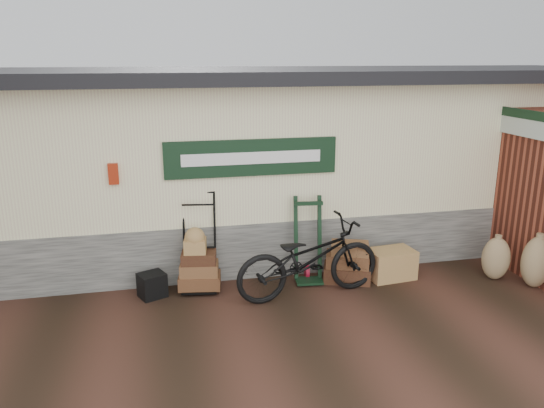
# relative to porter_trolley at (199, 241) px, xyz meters

# --- Properties ---
(ground) EXTENTS (80.00, 80.00, 0.00)m
(ground) POSITION_rel_porter_trolley_xyz_m (1.14, -0.85, -0.74)
(ground) COLOR black
(ground) RESTS_ON ground
(station_building) EXTENTS (14.40, 4.10, 3.20)m
(station_building) POSITION_rel_porter_trolley_xyz_m (1.13, 1.89, 0.87)
(station_building) COLOR #4C4C47
(station_building) RESTS_ON ground
(brick_outbuilding) EXTENTS (1.71, 4.51, 2.62)m
(brick_outbuilding) POSITION_rel_porter_trolley_xyz_m (5.83, 0.34, 0.56)
(brick_outbuilding) COLOR maroon
(brick_outbuilding) RESTS_ON ground
(porter_trolley) EXTENTS (0.82, 0.67, 1.49)m
(porter_trolley) POSITION_rel_porter_trolley_xyz_m (0.00, 0.00, 0.00)
(porter_trolley) COLOR black
(porter_trolley) RESTS_ON ground
(green_barrow) EXTENTS (0.52, 0.46, 1.34)m
(green_barrow) POSITION_rel_porter_trolley_xyz_m (1.67, -0.12, -0.07)
(green_barrow) COLOR black
(green_barrow) RESTS_ON ground
(suitcase_stack) EXTENTS (0.83, 0.67, 0.64)m
(suitcase_stack) POSITION_rel_porter_trolley_xyz_m (2.27, -0.26, -0.43)
(suitcase_stack) COLOR #3E1A13
(suitcase_stack) RESTS_ON ground
(wicker_hamper) EXTENTS (0.76, 0.54, 0.47)m
(wicker_hamper) POSITION_rel_porter_trolley_xyz_m (2.98, -0.31, -0.51)
(wicker_hamper) COLOR olive
(wicker_hamper) RESTS_ON ground
(black_trunk) EXTENTS (0.46, 0.43, 0.36)m
(black_trunk) POSITION_rel_porter_trolley_xyz_m (-0.72, -0.20, -0.56)
(black_trunk) COLOR black
(black_trunk) RESTS_ON ground
(bicycle) EXTENTS (1.06, 2.29, 1.29)m
(bicycle) POSITION_rel_porter_trolley_xyz_m (1.52, -0.66, -0.10)
(bicycle) COLOR black
(bicycle) RESTS_ON ground
(burlap_sack_left) EXTENTS (0.53, 0.50, 0.69)m
(burlap_sack_left) POSITION_rel_porter_trolley_xyz_m (4.57, -0.72, -0.40)
(burlap_sack_left) COLOR #927A4E
(burlap_sack_left) RESTS_ON ground
(burlap_sack_right) EXTENTS (0.60, 0.54, 0.81)m
(burlap_sack_right) POSITION_rel_porter_trolley_xyz_m (4.99, -1.11, -0.34)
(burlap_sack_right) COLOR #927A4E
(burlap_sack_right) RESTS_ON ground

